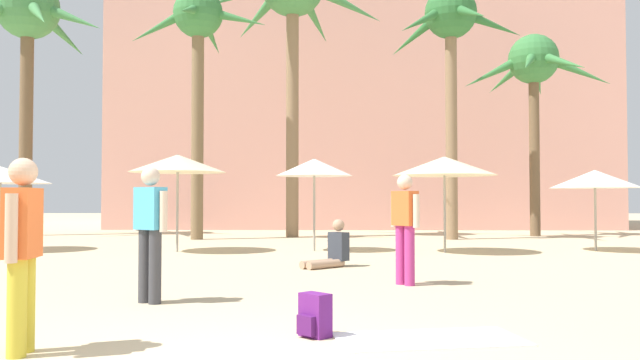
# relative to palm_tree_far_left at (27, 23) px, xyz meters

# --- Properties ---
(hotel_pink) EXTENTS (23.27, 10.20, 17.19)m
(hotel_pink) POSITION_rel_palm_tree_far_left_xyz_m (12.85, 9.65, 0.55)
(hotel_pink) COLOR #DB9989
(hotel_pink) RESTS_ON ground
(palm_tree_far_left) EXTENTS (6.37, 5.74, 9.79)m
(palm_tree_far_left) POSITION_rel_palm_tree_far_left_xyz_m (0.00, 0.00, 0.00)
(palm_tree_far_left) COLOR brown
(palm_tree_far_left) RESTS_ON ground
(palm_tree_left) EXTENTS (5.50, 5.43, 7.49)m
(palm_tree_left) POSITION_rel_palm_tree_far_left_xyz_m (19.05, 0.03, -1.91)
(palm_tree_left) COLOR brown
(palm_tree_left) RESTS_ON ground
(palm_tree_center) EXTENTS (6.37, 6.55, 10.34)m
(palm_tree_center) POSITION_rel_palm_tree_far_left_xyz_m (10.14, -0.76, 0.53)
(palm_tree_center) COLOR #896B4C
(palm_tree_center) RESTS_ON ground
(palm_tree_right) EXTENTS (4.73, 4.80, 8.55)m
(palm_tree_right) POSITION_rel_palm_tree_far_left_xyz_m (7.02, -2.28, -1.10)
(palm_tree_right) COLOR brown
(palm_tree_right) RESTS_ON ground
(palm_tree_far_right) EXTENTS (4.65, 5.11, 8.60)m
(palm_tree_far_right) POSITION_rel_palm_tree_far_left_xyz_m (15.63, -2.02, -0.95)
(palm_tree_far_right) COLOR #896B4C
(palm_tree_far_right) RESTS_ON ground
(cafe_umbrella_0) EXTENTS (2.48, 2.48, 2.50)m
(cafe_umbrella_0) POSITION_rel_palm_tree_far_left_xyz_m (7.63, -7.42, -5.77)
(cafe_umbrella_0) COLOR gray
(cafe_umbrella_0) RESTS_ON ground
(cafe_umbrella_1) EXTENTS (2.55, 2.55, 2.22)m
(cafe_umbrella_1) POSITION_rel_palm_tree_far_left_xyz_m (2.88, -7.20, -6.05)
(cafe_umbrella_1) COLOR gray
(cafe_umbrella_1) RESTS_ON ground
(cafe_umbrella_3) EXTENTS (2.28, 2.28, 2.11)m
(cafe_umbrella_3) POSITION_rel_palm_tree_far_left_xyz_m (18.46, -6.93, -6.17)
(cafe_umbrella_3) COLOR gray
(cafe_umbrella_3) RESTS_ON ground
(cafe_umbrella_4) EXTENTS (2.01, 2.01, 2.41)m
(cafe_umbrella_4) POSITION_rel_palm_tree_far_left_xyz_m (11.14, -7.09, -5.86)
(cafe_umbrella_4) COLOR gray
(cafe_umbrella_4) RESTS_ON ground
(cafe_umbrella_5) EXTENTS (2.64, 2.64, 2.43)m
(cafe_umbrella_5) POSITION_rel_palm_tree_far_left_xyz_m (14.46, -7.50, -5.85)
(cafe_umbrella_5) COLOR gray
(cafe_umbrella_5) RESTS_ON ground
(beach_towel) EXTENTS (1.87, 1.16, 0.01)m
(beach_towel) POSITION_rel_palm_tree_far_left_xyz_m (12.60, -17.67, -8.04)
(beach_towel) COLOR white
(beach_towel) RESTS_ON ground
(backpack) EXTENTS (0.35, 0.35, 0.42)m
(backpack) POSITION_rel_palm_tree_far_left_xyz_m (11.51, -17.58, -7.84)
(backpack) COLOR #5F1D70
(backpack) RESTS_ON ground
(person_near_right) EXTENTS (0.44, 0.54, 1.73)m
(person_near_right) POSITION_rel_palm_tree_far_left_xyz_m (12.79, -13.74, -7.09)
(person_near_right) COLOR #B7337F
(person_near_right) RESTS_ON ground
(person_far_right) EXTENTS (0.98, 0.97, 0.94)m
(person_far_right) POSITION_rel_palm_tree_far_left_xyz_m (11.63, -11.09, -7.72)
(person_far_right) COLOR tan
(person_far_right) RESTS_ON ground
(person_mid_left) EXTENTS (0.27, 0.61, 1.69)m
(person_mid_left) POSITION_rel_palm_tree_far_left_xyz_m (9.02, -18.35, -7.12)
(person_mid_left) COLOR gold
(person_mid_left) RESTS_ON ground
(person_near_left) EXTENTS (0.56, 0.41, 1.75)m
(person_near_left) POSITION_rel_palm_tree_far_left_xyz_m (9.32, -15.60, -7.08)
(person_near_left) COLOR #3D3D42
(person_near_left) RESTS_ON ground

